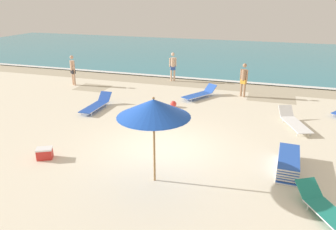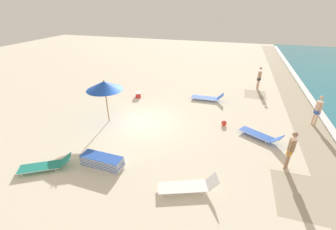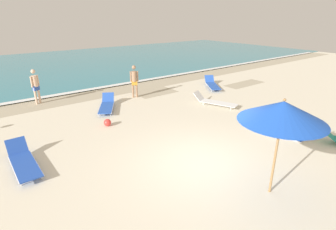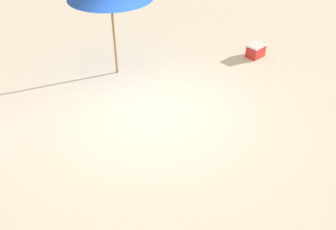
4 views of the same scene
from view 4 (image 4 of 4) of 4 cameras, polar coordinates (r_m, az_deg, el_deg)
The scene contains 2 objects.
ground_plane at distance 8.34m, azimuth -2.49°, elevation -0.03°, with size 60.00×60.00×0.16m.
cooler_box at distance 10.82m, azimuth 13.23°, elevation 9.56°, with size 0.61×0.54×0.37m.
Camera 4 is at (1.51, 6.62, 4.78)m, focal length 40.00 mm.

